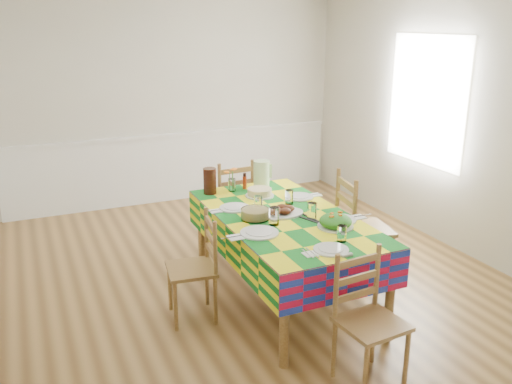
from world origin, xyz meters
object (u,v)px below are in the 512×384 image
meat_platter (282,211)px  tea_pitcher (210,181)px  chair_left (196,268)px  green_pitcher (261,174)px  chair_near (368,320)px  dining_table (284,225)px  chair_right (360,229)px  chair_far (231,204)px

meat_platter → tea_pitcher: tea_pitcher is taller
meat_platter → chair_left: size_ratio=0.43×
green_pitcher → chair_near: bearing=-94.5°
green_pitcher → tea_pitcher: bearing=178.5°
green_pitcher → chair_left: (-0.95, -0.82, -0.47)m
tea_pitcher → dining_table: bearing=-65.9°
green_pitcher → meat_platter: bearing=-102.2°
dining_table → green_pitcher: (0.16, 0.81, 0.22)m
meat_platter → tea_pitcher: size_ratio=1.56×
tea_pitcher → chair_right: bearing=-35.4°
meat_platter → chair_far: (0.01, 1.21, -0.32)m
dining_table → tea_pitcher: size_ratio=8.02×
chair_far → chair_right: bearing=119.7°
green_pitcher → tea_pitcher: 0.53m
chair_near → chair_left: (-0.79, 1.24, -0.01)m
chair_left → chair_right: size_ratio=0.84×
green_pitcher → dining_table: bearing=-101.1°
chair_left → chair_far: bearing=154.9°
dining_table → chair_near: size_ratio=2.17×
meat_platter → chair_far: 1.26m
dining_table → chair_left: size_ratio=2.23×
green_pitcher → chair_far: green_pitcher is taller
chair_near → chair_right: 1.48m
chair_near → chair_far: bearing=84.7°
tea_pitcher → chair_right: (1.15, -0.82, -0.38)m
dining_table → chair_right: (0.78, 0.01, -0.17)m
meat_platter → chair_near: 1.32m
dining_table → chair_right: size_ratio=1.88×
chair_far → chair_near: bearing=87.2°
dining_table → green_pitcher: bearing=78.9°
meat_platter → chair_far: chair_far is taller
chair_near → chair_left: size_ratio=1.03×
meat_platter → green_pitcher: 0.81m
meat_platter → chair_right: (0.79, -0.02, -0.28)m
green_pitcher → chair_near: (-0.16, -2.06, -0.45)m
chair_near → chair_right: bearing=52.7°
meat_platter → chair_right: bearing=-1.4°
dining_table → chair_left: (-0.79, -0.01, -0.25)m
meat_platter → chair_right: 0.84m
chair_right → meat_platter: bearing=99.2°
dining_table → meat_platter: (-0.01, 0.03, 0.12)m
chair_left → chair_near: bearing=39.8°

